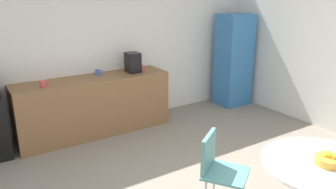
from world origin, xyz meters
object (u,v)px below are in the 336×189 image
Objects in this scene: round_table at (322,177)px; mug_red at (43,84)px; mug_white at (98,72)px; locker_cabinet at (233,60)px; chair_teal at (217,164)px; fruit_bowl at (329,159)px; mug_green at (141,68)px; coffee_maker at (133,62)px.

round_table is 8.32× the size of mug_red.
locker_cabinet is at bearing -4.24° from mug_white.
mug_red is (-1.08, 2.43, 0.43)m from chair_teal.
mug_red reaches higher than chair_teal.
chair_teal is at bearing 124.35° from round_table.
chair_teal is at bearing 123.90° from fruit_bowl.
round_table is at bearing 109.67° from fruit_bowl.
mug_green is at bearing 176.95° from locker_cabinet.
round_table is 4.61× the size of fruit_bowl.
mug_white is 0.58m from coffee_maker.
mug_white is at bearing 102.29° from round_table.
coffee_maker is (-2.12, 0.10, 0.18)m from locker_cabinet.
mug_white is 1.00× the size of mug_red.
mug_red is at bearing -176.27° from mug_green.
chair_teal is (-2.48, -2.43, -0.35)m from locker_cabinet.
mug_red is at bearing 114.06° from chair_teal.
mug_white reaches higher than chair_teal.
round_table is 3.51m from mug_white.
coffee_maker is at bearing 3.94° from mug_red.
fruit_bowl is at bearing -70.33° from round_table.
coffee_maker is at bearing 93.25° from fruit_bowl.
mug_green is at bearing 90.62° from fruit_bowl.
mug_white is (-0.74, 3.41, 0.35)m from round_table.
fruit_bowl is at bearing -56.10° from chair_teal.
round_table is 8.32× the size of mug_white.
fruit_bowl is (0.01, -0.03, 0.19)m from round_table.
round_table is 3.62m from mug_red.
coffee_maker reaches higher than mug_white.
chair_teal is at bearing -135.60° from locker_cabinet.
mug_white is at bearing 172.52° from mug_green.
fruit_bowl is 1.81× the size of mug_white.
mug_red is (-0.88, -0.20, 0.00)m from mug_white.
fruit_bowl is 3.36m from coffee_maker.
round_table is 8.32× the size of mug_green.
fruit_bowl is at bearing -63.28° from mug_red.
mug_green reaches higher than chair_teal.
fruit_bowl is at bearing -77.65° from mug_white.
round_table is at bearing -77.71° from mug_white.
locker_cabinet reaches higher than coffee_maker.
mug_white reaches higher than fruit_bowl.
mug_green and mug_red have the same top height.
coffee_maker is (0.56, -0.10, 0.11)m from mug_white.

